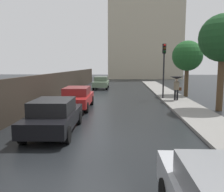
% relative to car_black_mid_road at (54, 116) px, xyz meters
% --- Properties ---
extents(ground, '(120.00, 120.00, 0.00)m').
position_rel_car_black_mid_road_xyz_m(ground, '(1.80, -0.91, -0.72)').
color(ground, black).
extents(car_black_mid_road, '(1.94, 4.32, 1.41)m').
position_rel_car_black_mid_road_xyz_m(car_black_mid_road, '(0.00, 0.00, 0.00)').
color(car_black_mid_road, black).
rests_on(car_black_mid_road, ground).
extents(car_red_far_ahead, '(1.88, 4.38, 1.38)m').
position_rel_car_black_mid_road_xyz_m(car_red_far_ahead, '(-0.14, 5.48, 0.00)').
color(car_red_far_ahead, maroon).
rests_on(car_red_far_ahead, ground).
extents(car_green_behind_camera, '(1.78, 4.13, 1.41)m').
position_rel_car_black_mid_road_xyz_m(car_green_behind_camera, '(0.16, 18.21, 0.00)').
color(car_green_behind_camera, slate).
rests_on(car_green_behind_camera, ground).
extents(pedestrian_with_umbrella_near, '(1.02, 1.02, 1.77)m').
position_rel_car_black_mid_road_xyz_m(pedestrian_with_umbrella_near, '(6.83, 8.59, 0.79)').
color(pedestrian_with_umbrella_near, black).
rests_on(pedestrian_with_umbrella_near, sidewalk_strip).
extents(traffic_light, '(0.26, 0.39, 4.29)m').
position_rel_car_black_mid_road_xyz_m(traffic_light, '(6.00, 9.60, 2.39)').
color(traffic_light, black).
rests_on(traffic_light, sidewalk_strip).
extents(street_tree_near, '(2.82, 2.82, 5.78)m').
position_rel_car_black_mid_road_xyz_m(street_tree_near, '(8.69, 5.19, 3.58)').
color(street_tree_near, '#4C3823').
rests_on(street_tree_near, ground).
extents(street_tree_mid, '(2.63, 2.63, 4.89)m').
position_rel_car_black_mid_road_xyz_m(street_tree_mid, '(8.38, 11.82, 2.81)').
color(street_tree_mid, '#4C3823').
rests_on(street_tree_mid, ground).
extents(distant_tower, '(14.83, 10.74, 23.78)m').
position_rel_car_black_mid_road_xyz_m(distant_tower, '(6.90, 41.91, 11.17)').
color(distant_tower, '#B2A88E').
rests_on(distant_tower, ground).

